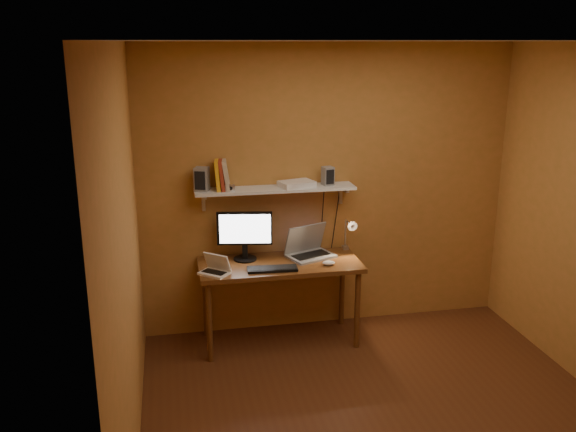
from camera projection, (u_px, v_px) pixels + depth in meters
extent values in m
cube|color=#502914|center=(382.00, 418.00, 4.38)|extent=(3.40, 3.20, 0.02)
cube|color=silver|center=(400.00, 39.00, 3.66)|extent=(3.40, 3.20, 0.02)
cube|color=#B16F36|center=(328.00, 190.00, 5.54)|extent=(3.40, 0.02, 2.60)
cube|color=#B16F36|center=(528.00, 369.00, 2.50)|extent=(3.40, 0.02, 2.60)
cube|color=#B16F36|center=(123.00, 263.00, 3.70)|extent=(0.02, 3.20, 2.60)
cube|color=brown|center=(280.00, 265.00, 5.29)|extent=(1.40, 0.60, 0.04)
cylinder|color=brown|center=(209.00, 322.00, 5.05)|extent=(0.05, 0.05, 0.71)
cylinder|color=brown|center=(357.00, 310.00, 5.28)|extent=(0.05, 0.05, 0.71)
cylinder|color=brown|center=(205.00, 299.00, 5.50)|extent=(0.05, 0.05, 0.71)
cylinder|color=brown|center=(342.00, 289.00, 5.74)|extent=(0.05, 0.05, 0.71)
cube|color=silver|center=(275.00, 189.00, 5.29)|extent=(1.40, 0.25, 0.02)
cube|color=silver|center=(203.00, 201.00, 5.31)|extent=(0.03, 0.03, 0.18)
cube|color=silver|center=(340.00, 194.00, 5.54)|extent=(0.03, 0.03, 0.18)
cylinder|color=black|center=(245.00, 259.00, 5.36)|extent=(0.23, 0.23, 0.01)
cube|color=black|center=(245.00, 251.00, 5.34)|extent=(0.05, 0.04, 0.15)
cube|color=black|center=(245.00, 228.00, 5.28)|extent=(0.48, 0.11, 0.30)
cube|color=white|center=(245.00, 229.00, 5.26)|extent=(0.44, 0.08, 0.26)
cube|color=gray|center=(311.00, 256.00, 5.42)|extent=(0.47, 0.40, 0.02)
cube|color=black|center=(311.00, 255.00, 5.41)|extent=(0.37, 0.27, 0.00)
cube|color=gray|center=(305.00, 238.00, 5.45)|extent=(0.40, 0.24, 0.27)
cube|color=#171542|center=(305.00, 238.00, 5.45)|extent=(0.35, 0.20, 0.22)
cube|color=white|center=(214.00, 273.00, 5.01)|extent=(0.28, 0.27, 0.02)
cube|color=black|center=(214.00, 272.00, 5.01)|extent=(0.21, 0.20, 0.00)
cube|color=white|center=(217.00, 262.00, 5.03)|extent=(0.23, 0.21, 0.15)
cube|color=black|center=(217.00, 262.00, 5.03)|extent=(0.19, 0.18, 0.13)
cube|color=black|center=(272.00, 269.00, 5.10)|extent=(0.43, 0.17, 0.02)
ellipsoid|color=white|center=(329.00, 263.00, 5.22)|extent=(0.12, 0.09, 0.04)
cube|color=silver|center=(345.00, 250.00, 5.63)|extent=(0.05, 0.06, 0.08)
cylinder|color=silver|center=(345.00, 235.00, 5.59)|extent=(0.02, 0.02, 0.28)
cylinder|color=silver|center=(348.00, 222.00, 5.48)|extent=(0.01, 0.16, 0.01)
cone|color=silver|center=(351.00, 225.00, 5.40)|extent=(0.09, 0.09, 0.09)
sphere|color=#FFE0A5|center=(352.00, 226.00, 5.39)|extent=(0.04, 0.04, 0.04)
cube|color=gray|center=(202.00, 179.00, 5.15)|extent=(0.14, 0.14, 0.20)
cube|color=gray|center=(328.00, 176.00, 5.36)|extent=(0.11, 0.11, 0.16)
cube|color=#EFA91B|center=(218.00, 175.00, 5.17)|extent=(0.07, 0.18, 0.26)
cube|color=maroon|center=(222.00, 175.00, 5.17)|extent=(0.08, 0.18, 0.26)
cube|color=#BCAE96|center=(226.00, 175.00, 5.18)|extent=(0.09, 0.18, 0.26)
cube|color=silver|center=(230.00, 188.00, 5.16)|extent=(0.09, 0.05, 0.05)
cylinder|color=black|center=(230.00, 188.00, 5.15)|extent=(0.04, 0.02, 0.03)
cube|color=white|center=(297.00, 184.00, 5.32)|extent=(0.34, 0.27, 0.05)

